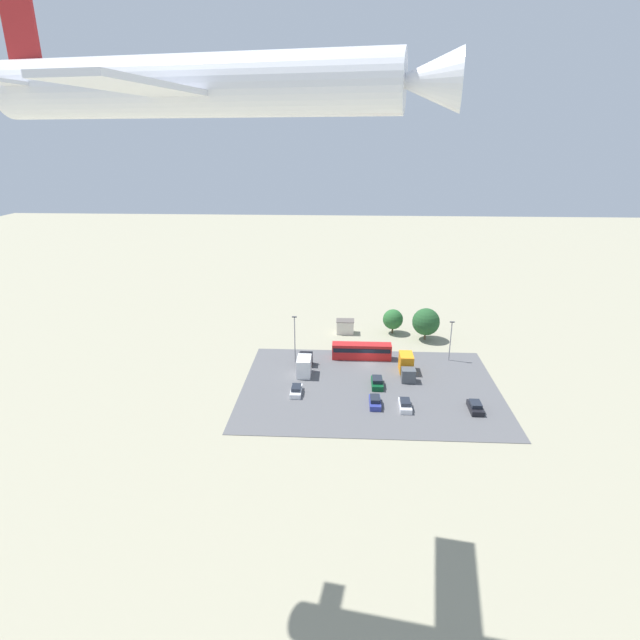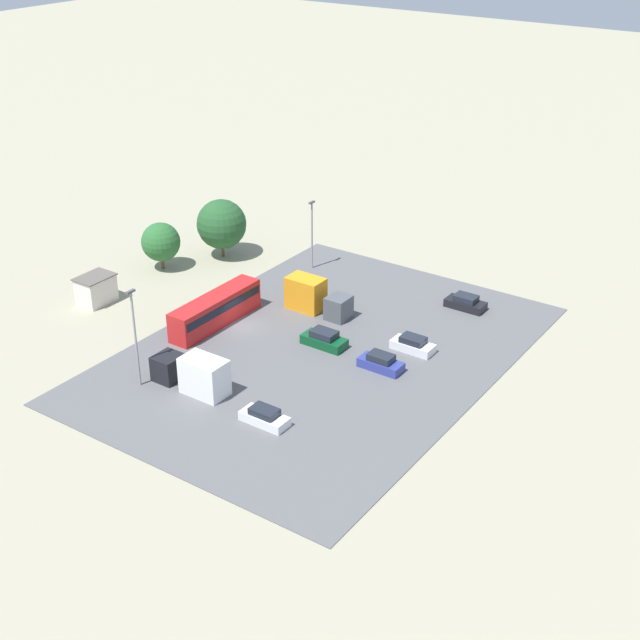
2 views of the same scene
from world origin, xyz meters
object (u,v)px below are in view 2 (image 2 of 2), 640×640
at_px(parked_car_1, 381,363).
at_px(parked_car_2, 466,303).
at_px(shed_building, 96,289).
at_px(parked_car_0, 265,417).
at_px(parked_truck_1, 315,297).
at_px(parked_truck_0, 194,374).
at_px(parked_car_4, 324,339).
at_px(bus, 215,309).
at_px(parked_car_3, 413,345).

xyz_separation_m(parked_car_1, parked_car_2, (-15.90, 0.77, -0.03)).
xyz_separation_m(shed_building, parked_car_0, (8.18, 28.89, -0.86)).
bearing_deg(parked_truck_1, parked_truck_0, 0.26).
height_order(parked_truck_0, parked_truck_1, parked_truck_1).
xyz_separation_m(parked_car_0, parked_car_4, (-13.89, -3.48, 0.08)).
height_order(bus, parked_car_2, bus).
bearing_deg(parked_car_1, parked_truck_0, -43.48).
bearing_deg(parked_truck_0, parked_car_3, -35.94).
bearing_deg(parked_car_1, shed_building, -81.20).
bearing_deg(bus, shed_building, -166.57).
distance_m(parked_car_4, parked_truck_1, 7.60).
distance_m(parked_car_0, parked_car_3, 18.39).
distance_m(parked_car_2, parked_truck_1, 15.85).
bearing_deg(parked_car_2, parked_truck_0, -23.88).
height_order(bus, parked_car_1, bus).
bearing_deg(parked_car_2, parked_car_0, -8.07).
distance_m(parked_car_1, parked_truck_1, 13.48).
xyz_separation_m(shed_building, parked_truck_1, (-11.35, 20.40, 0.14)).
distance_m(bus, parked_car_2, 26.08).
bearing_deg(parked_truck_1, bus, -39.34).
distance_m(shed_building, parked_truck_1, 23.34).
distance_m(parked_car_1, parked_car_2, 15.92).
distance_m(parked_car_1, parked_car_3, 4.83).
relative_size(bus, parked_car_1, 2.76).
xyz_separation_m(shed_building, parked_car_2, (-20.89, 33.01, -0.83)).
relative_size(shed_building, parked_car_2, 0.94).
bearing_deg(parked_car_0, parked_truck_0, -95.18).
height_order(parked_car_3, parked_truck_0, parked_truck_0).
bearing_deg(bus, parked_car_4, 11.76).
bearing_deg(parked_truck_0, parked_car_4, -20.59).
distance_m(parked_car_2, parked_truck_0, 30.97).
distance_m(parked_car_1, parked_truck_0, 17.12).
xyz_separation_m(parked_car_3, parked_truck_1, (-1.58, -12.54, 0.98)).
relative_size(parked_car_1, parked_car_2, 1.00).
height_order(parked_car_3, parked_car_4, parked_car_4).
bearing_deg(parked_car_4, parked_truck_0, 159.41).
bearing_deg(parked_car_4, parked_car_2, -26.60).
distance_m(parked_car_3, parked_car_4, 8.55).
height_order(parked_car_1, parked_truck_0, parked_truck_0).
xyz_separation_m(parked_car_1, parked_car_3, (-4.78, 0.69, -0.03)).
distance_m(parked_car_2, parked_car_3, 11.13).
relative_size(bus, parked_car_3, 2.76).
xyz_separation_m(shed_building, parked_car_4, (-5.71, 25.41, -0.77)).
relative_size(parked_truck_0, parked_truck_1, 1.05).
distance_m(parked_car_3, parked_truck_1, 12.68).
distance_m(shed_building, parked_car_2, 39.08).
bearing_deg(parked_car_3, parked_car_2, -0.40).
relative_size(bus, parked_truck_1, 1.62).
relative_size(parked_car_2, parked_truck_0, 0.56).
xyz_separation_m(parked_car_0, parked_truck_0, (-0.76, -8.41, 0.97)).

